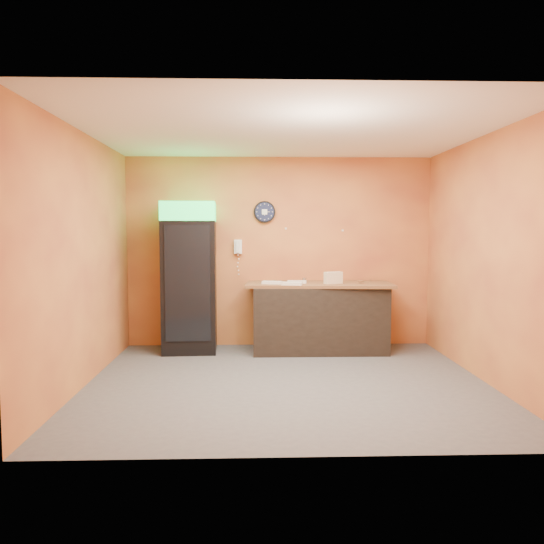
{
  "coord_description": "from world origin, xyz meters",
  "views": [
    {
      "loc": [
        -0.37,
        -5.89,
        1.72
      ],
      "look_at": [
        -0.15,
        0.6,
        1.21
      ],
      "focal_mm": 35.0,
      "sensor_mm": 36.0,
      "label": 1
    }
  ],
  "objects": [
    {
      "name": "right_wall",
      "position": [
        2.25,
        0.0,
        1.4
      ],
      "size": [
        0.02,
        4.0,
        2.8
      ],
      "primitive_type": "cube",
      "color": "#E49040",
      "rests_on": "floor"
    },
    {
      "name": "floor",
      "position": [
        0.0,
        0.0,
        0.0
      ],
      "size": [
        4.5,
        4.5,
        0.0
      ],
      "primitive_type": "plane",
      "color": "#47474C",
      "rests_on": "ground"
    },
    {
      "name": "left_wall",
      "position": [
        -2.25,
        0.0,
        1.4
      ],
      "size": [
        0.02,
        4.0,
        2.8
      ],
      "primitive_type": "cube",
      "color": "#E49040",
      "rests_on": "floor"
    },
    {
      "name": "prep_counter",
      "position": [
        0.55,
        1.58,
        0.47
      ],
      "size": [
        1.87,
        0.84,
        0.94
      ],
      "primitive_type": "cube",
      "rotation": [
        0.0,
        0.0,
        -0.0
      ],
      "color": "black",
      "rests_on": "floor"
    },
    {
      "name": "wrapped_sandwich_mid",
      "position": [
        0.14,
        1.29,
        1.0
      ],
      "size": [
        0.3,
        0.17,
        0.04
      ],
      "primitive_type": "cube",
      "rotation": [
        0.0,
        0.0,
        -0.23
      ],
      "color": "silver",
      "rests_on": "butcher_paper"
    },
    {
      "name": "butcher_paper",
      "position": [
        0.55,
        1.58,
        0.96
      ],
      "size": [
        2.11,
        0.99,
        0.04
      ],
      "primitive_type": "cube",
      "rotation": [
        0.0,
        0.0,
        -0.07
      ],
      "color": "brown",
      "rests_on": "prep_counter"
    },
    {
      "name": "wall_phone",
      "position": [
        -0.61,
        1.95,
        1.48
      ],
      "size": [
        0.11,
        0.1,
        0.21
      ],
      "color": "white",
      "rests_on": "back_wall"
    },
    {
      "name": "wrapped_sandwich_left",
      "position": [
        -0.12,
        1.45,
        1.0
      ],
      "size": [
        0.3,
        0.18,
        0.04
      ],
      "primitive_type": "cube",
      "rotation": [
        0.0,
        0.0,
        -0.28
      ],
      "color": "silver",
      "rests_on": "butcher_paper"
    },
    {
      "name": "back_wall",
      "position": [
        0.0,
        2.0,
        1.4
      ],
      "size": [
        4.5,
        0.02,
        2.8
      ],
      "primitive_type": "cube",
      "color": "#E49040",
      "rests_on": "floor"
    },
    {
      "name": "ceiling",
      "position": [
        0.0,
        0.0,
        2.8
      ],
      "size": [
        4.5,
        4.0,
        0.02
      ],
      "primitive_type": "cube",
      "color": "white",
      "rests_on": "back_wall"
    },
    {
      "name": "kitchen_tool",
      "position": [
        0.36,
        1.74,
        1.01
      ],
      "size": [
        0.06,
        0.06,
        0.06
      ],
      "primitive_type": "cylinder",
      "color": "silver",
      "rests_on": "butcher_paper"
    },
    {
      "name": "wrapped_sandwich_right",
      "position": [
        0.23,
        1.54,
        0.99
      ],
      "size": [
        0.27,
        0.13,
        0.04
      ],
      "primitive_type": "cube",
      "rotation": [
        0.0,
        0.0,
        -0.1
      ],
      "color": "silver",
      "rests_on": "butcher_paper"
    },
    {
      "name": "wall_clock",
      "position": [
        -0.22,
        1.97,
        1.99
      ],
      "size": [
        0.32,
        0.06,
        0.32
      ],
      "color": "black",
      "rests_on": "back_wall"
    },
    {
      "name": "beverage_cooler",
      "position": [
        -1.29,
        1.6,
        1.03
      ],
      "size": [
        0.77,
        0.79,
        2.12
      ],
      "rotation": [
        0.0,
        0.0,
        0.05
      ],
      "color": "black",
      "rests_on": "floor"
    },
    {
      "name": "sub_roll_stack",
      "position": [
        0.73,
        1.46,
        1.06
      ],
      "size": [
        0.28,
        0.19,
        0.17
      ],
      "rotation": [
        0.0,
        0.0,
        0.41
      ],
      "color": "beige",
      "rests_on": "butcher_paper"
    }
  ]
}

